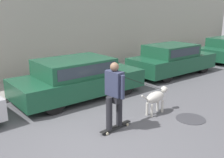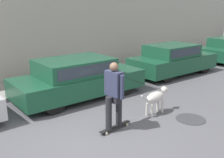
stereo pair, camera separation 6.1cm
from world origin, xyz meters
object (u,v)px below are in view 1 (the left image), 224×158
(parked_car_1, at_px, (78,78))
(parked_car_2, at_px, (172,60))
(skateboarder, at_px, (115,93))
(dog, at_px, (156,97))

(parked_car_1, xyz_separation_m, parked_car_2, (4.99, 0.00, 0.00))
(parked_car_1, xyz_separation_m, skateboarder, (-0.64, -2.66, 0.32))
(parked_car_2, distance_m, dog, 4.82)
(parked_car_1, bearing_deg, parked_car_2, 0.79)
(skateboarder, bearing_deg, dog, -3.12)
(parked_car_1, bearing_deg, dog, -69.32)
(skateboarder, bearing_deg, parked_car_1, 71.30)
(dog, distance_m, skateboarder, 1.65)
(parked_car_2, distance_m, skateboarder, 6.23)
(parked_car_1, relative_size, parked_car_2, 1.04)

